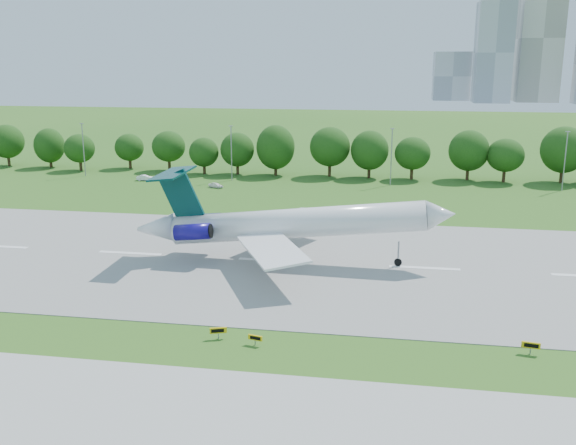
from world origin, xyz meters
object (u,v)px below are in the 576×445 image
Objects in this scene: airliner at (281,223)px; taxi_sign_left at (218,331)px; service_vehicle_a at (145,178)px; service_vehicle_b at (216,185)px.

taxi_sign_left is at bearing -94.78° from airliner.
service_vehicle_a is at bearing 96.93° from taxi_sign_left.
airliner is at bearing -133.88° from service_vehicle_b.
airliner is 13.00× the size of service_vehicle_b.
airliner reaches higher than taxi_sign_left.
service_vehicle_a is (-40.38, 53.69, -4.69)m from airliner.
taxi_sign_left is at bearing -162.38° from service_vehicle_a.
service_vehicle_b is at bearing -115.86° from service_vehicle_a.
service_vehicle_a reaches higher than service_vehicle_b.
airliner is 53.30m from service_vehicle_b.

